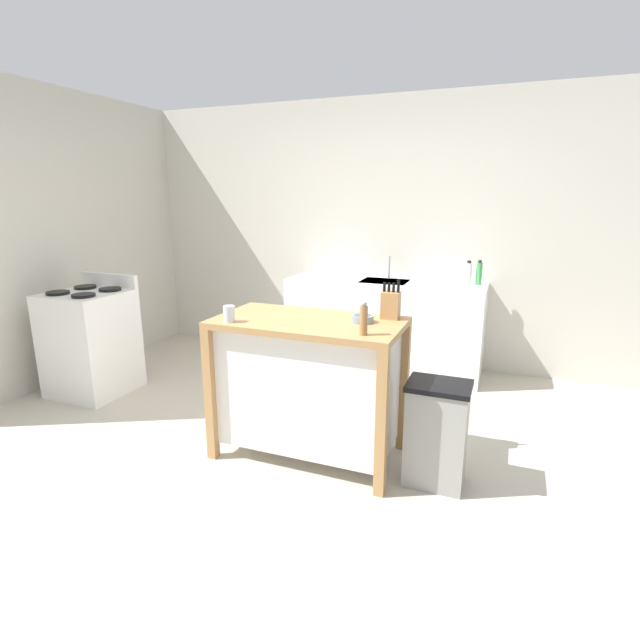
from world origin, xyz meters
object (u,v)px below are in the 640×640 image
bowl_ceramic_wide (362,318)px  pepper_grinder (364,319)px  bottle_hand_soap (468,273)px  knife_block (391,304)px  trash_bin (436,433)px  bottle_dish_soap (479,273)px  stove (91,342)px  kitchen_island (309,380)px  sink_faucet (389,267)px  drinking_cup (229,314)px

bowl_ceramic_wide → pepper_grinder: pepper_grinder is taller
bottle_hand_soap → knife_block: bearing=-101.1°
trash_bin → bottle_hand_soap: (-0.04, 1.91, 0.67)m
knife_block → bowl_ceramic_wide: knife_block is taller
bottle_dish_soap → stove: bearing=-152.0°
kitchen_island → trash_bin: bearing=-2.9°
knife_block → trash_bin: (0.36, -0.26, -0.69)m
kitchen_island → pepper_grinder: (0.42, -0.21, 0.50)m
pepper_grinder → trash_bin: size_ratio=0.31×
bowl_ceramic_wide → bottle_hand_soap: bearing=75.7°
bowl_ceramic_wide → trash_bin: bowl_ceramic_wide is taller
sink_faucet → knife_block: bearing=-75.9°
sink_faucet → stove: 2.79m
pepper_grinder → sink_faucet: 2.16m
sink_faucet → bottle_dish_soap: bearing=-2.0°
bowl_ceramic_wide → bottle_dish_soap: size_ratio=0.61×
stove → drinking_cup: bearing=-16.5°
trash_bin → kitchen_island: bearing=177.1°
sink_faucet → stove: size_ratio=0.22×
bowl_ceramic_wide → bottle_dish_soap: bottle_dish_soap is taller
bottle_dish_soap → trash_bin: bearing=-91.6°
knife_block → drinking_cup: knife_block is taller
kitchen_island → pepper_grinder: 0.68m
knife_block → sink_faucet: bearing=104.1°
kitchen_island → drinking_cup: size_ratio=11.65×
bowl_ceramic_wide → knife_block: bearing=48.7°
knife_block → pepper_grinder: (-0.05, -0.42, 0.00)m
drinking_cup → sink_faucet: bearing=77.7°
kitchen_island → trash_bin: size_ratio=1.87×
knife_block → bottle_dish_soap: bearing=76.1°
kitchen_island → knife_block: (0.47, 0.22, 0.50)m
trash_bin → drinking_cup: bearing=-171.5°
pepper_grinder → bottle_hand_soap: pepper_grinder is taller
kitchen_island → stove: 2.17m
bowl_ceramic_wide → trash_bin: 0.80m
pepper_grinder → stove: size_ratio=0.19×
pepper_grinder → stove: bearing=169.3°
kitchen_island → sink_faucet: bearing=88.8°
bowl_ceramic_wide → drinking_cup: (-0.76, -0.29, 0.03)m
sink_faucet → trash_bin: bearing=-68.2°
knife_block → bowl_ceramic_wide: 0.22m
bottle_dish_soap → bottle_hand_soap: bottle_dish_soap is taller
pepper_grinder → bottle_hand_soap: size_ratio=0.88×
trash_bin → pepper_grinder: bearing=-158.2°
pepper_grinder → bottle_hand_soap: bearing=79.8°
pepper_grinder → sink_faucet: bearing=100.1°
drinking_cup → stove: (-1.73, 0.51, -0.52)m
kitchen_island → knife_block: bearing=24.8°
kitchen_island → drinking_cup: bearing=-151.7°
knife_block → sink_faucet: 1.76m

